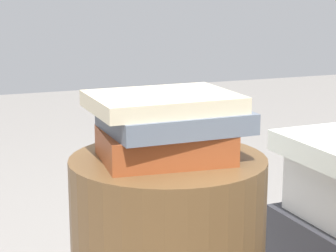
% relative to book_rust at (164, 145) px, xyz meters
% --- Properties ---
extents(book_rust, '(0.26, 0.21, 0.06)m').
position_rel_book_rust_xyz_m(book_rust, '(0.00, 0.00, 0.00)').
color(book_rust, '#994723').
rests_on(book_rust, side_table).
extents(book_slate, '(0.27, 0.21, 0.04)m').
position_rel_book_rust_xyz_m(book_slate, '(-0.02, 0.00, 0.05)').
color(book_slate, slate).
rests_on(book_slate, book_rust).
extents(book_cream, '(0.28, 0.21, 0.03)m').
position_rel_book_rust_xyz_m(book_cream, '(0.00, -0.01, 0.09)').
color(book_cream, beige).
rests_on(book_cream, book_slate).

